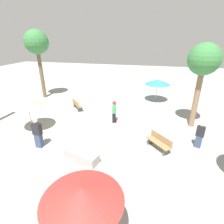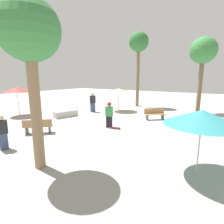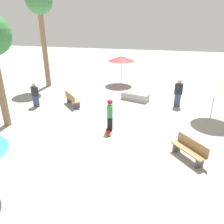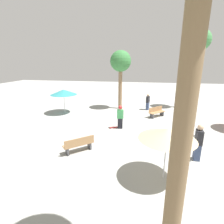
{
  "view_description": "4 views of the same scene",
  "coord_description": "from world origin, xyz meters",
  "px_view_note": "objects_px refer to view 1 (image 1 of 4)",
  "views": [
    {
      "loc": [
        10.64,
        3.31,
        5.91
      ],
      "look_at": [
        -0.54,
        0.56,
        0.95
      ],
      "focal_mm": 28.0,
      "sensor_mm": 36.0,
      "label": 1
    },
    {
      "loc": [
        -6.98,
        9.63,
        3.18
      ],
      "look_at": [
        -0.71,
        0.05,
        0.91
      ],
      "focal_mm": 28.0,
      "sensor_mm": 36.0,
      "label": 2
    },
    {
      "loc": [
        -10.61,
        -1.83,
        5.36
      ],
      "look_at": [
        -0.43,
        0.63,
        0.81
      ],
      "focal_mm": 35.0,
      "sensor_mm": 36.0,
      "label": 3
    },
    {
      "loc": [
        0.61,
        -10.97,
        4.59
      ],
      "look_at": [
        -1.38,
        0.2,
        1.31
      ],
      "focal_mm": 28.0,
      "sensor_mm": 36.0,
      "label": 4
    }
  ],
  "objects_px": {
    "skateboard": "(115,119)",
    "bystander_far": "(200,135)",
    "shade_umbrella_tan": "(27,103)",
    "bystander_watching": "(38,133)",
    "bench_far": "(77,105)",
    "palm_tree_right": "(37,44)",
    "shade_umbrella_red": "(82,194)",
    "palm_tree_center_left": "(204,62)",
    "shade_umbrella_teal": "(157,82)",
    "bench_near": "(159,142)",
    "concrete_ledge": "(81,156)",
    "skater_main": "(114,111)"
  },
  "relations": [
    {
      "from": "shade_umbrella_red",
      "to": "palm_tree_center_left",
      "type": "bearing_deg",
      "value": 154.51
    },
    {
      "from": "shade_umbrella_teal",
      "to": "bench_near",
      "type": "bearing_deg",
      "value": 1.95
    },
    {
      "from": "bench_far",
      "to": "palm_tree_right",
      "type": "xyz_separation_m",
      "value": [
        -2.37,
        -4.79,
        4.89
      ]
    },
    {
      "from": "bench_far",
      "to": "shade_umbrella_tan",
      "type": "height_order",
      "value": "shade_umbrella_tan"
    },
    {
      "from": "bystander_far",
      "to": "skater_main",
      "type": "bearing_deg",
      "value": -178.35
    },
    {
      "from": "skater_main",
      "to": "bystander_far",
      "type": "bearing_deg",
      "value": -119.33
    },
    {
      "from": "concrete_ledge",
      "to": "palm_tree_center_left",
      "type": "xyz_separation_m",
      "value": [
        -5.48,
        6.18,
        4.22
      ]
    },
    {
      "from": "concrete_ledge",
      "to": "palm_tree_center_left",
      "type": "relative_size",
      "value": 0.35
    },
    {
      "from": "bystander_watching",
      "to": "bench_near",
      "type": "bearing_deg",
      "value": 16.27
    },
    {
      "from": "bench_near",
      "to": "bystander_watching",
      "type": "height_order",
      "value": "bystander_watching"
    },
    {
      "from": "bench_near",
      "to": "concrete_ledge",
      "type": "bearing_deg",
      "value": 73.07
    },
    {
      "from": "shade_umbrella_red",
      "to": "concrete_ledge",
      "type": "bearing_deg",
      "value": -154.78
    },
    {
      "from": "bench_far",
      "to": "shade_umbrella_tan",
      "type": "distance_m",
      "value": 4.67
    },
    {
      "from": "bench_far",
      "to": "palm_tree_center_left",
      "type": "distance_m",
      "value": 10.18
    },
    {
      "from": "bench_far",
      "to": "bystander_far",
      "type": "height_order",
      "value": "bystander_far"
    },
    {
      "from": "skater_main",
      "to": "bystander_watching",
      "type": "height_order",
      "value": "bystander_watching"
    },
    {
      "from": "bench_near",
      "to": "bystander_far",
      "type": "bearing_deg",
      "value": -115.94
    },
    {
      "from": "shade_umbrella_tan",
      "to": "bystander_far",
      "type": "bearing_deg",
      "value": 92.47
    },
    {
      "from": "bystander_watching",
      "to": "bystander_far",
      "type": "height_order",
      "value": "bystander_watching"
    },
    {
      "from": "bench_far",
      "to": "palm_tree_center_left",
      "type": "bearing_deg",
      "value": 42.85
    },
    {
      "from": "bench_near",
      "to": "bench_far",
      "type": "bearing_deg",
      "value": 13.61
    },
    {
      "from": "palm_tree_right",
      "to": "skater_main",
      "type": "bearing_deg",
      "value": 64.64
    },
    {
      "from": "skateboard",
      "to": "bystander_far",
      "type": "height_order",
      "value": "bystander_far"
    },
    {
      "from": "concrete_ledge",
      "to": "bystander_far",
      "type": "xyz_separation_m",
      "value": [
        -2.73,
        6.1,
        0.53
      ]
    },
    {
      "from": "concrete_ledge",
      "to": "shade_umbrella_teal",
      "type": "height_order",
      "value": "shade_umbrella_teal"
    },
    {
      "from": "concrete_ledge",
      "to": "palm_tree_center_left",
      "type": "height_order",
      "value": "palm_tree_center_left"
    },
    {
      "from": "palm_tree_right",
      "to": "bystander_watching",
      "type": "xyz_separation_m",
      "value": [
        8.24,
        5.08,
        -4.41
      ]
    },
    {
      "from": "shade_umbrella_teal",
      "to": "bystander_far",
      "type": "bearing_deg",
      "value": 18.27
    },
    {
      "from": "palm_tree_center_left",
      "to": "palm_tree_right",
      "type": "height_order",
      "value": "palm_tree_right"
    },
    {
      "from": "concrete_ledge",
      "to": "bench_far",
      "type": "bearing_deg",
      "value": -154.12
    },
    {
      "from": "bench_near",
      "to": "shade_umbrella_red",
      "type": "relative_size",
      "value": 0.61
    },
    {
      "from": "bench_near",
      "to": "shade_umbrella_teal",
      "type": "xyz_separation_m",
      "value": [
        -8.28,
        -0.28,
        1.53
      ]
    },
    {
      "from": "palm_tree_right",
      "to": "bystander_watching",
      "type": "height_order",
      "value": "palm_tree_right"
    },
    {
      "from": "shade_umbrella_teal",
      "to": "palm_tree_right",
      "type": "height_order",
      "value": "palm_tree_right"
    },
    {
      "from": "skateboard",
      "to": "shade_umbrella_tan",
      "type": "height_order",
      "value": "shade_umbrella_tan"
    },
    {
      "from": "bench_far",
      "to": "shade_umbrella_tan",
      "type": "relative_size",
      "value": 0.68
    },
    {
      "from": "shade_umbrella_tan",
      "to": "bystander_watching",
      "type": "distance_m",
      "value": 2.69
    },
    {
      "from": "shade_umbrella_red",
      "to": "palm_tree_center_left",
      "type": "relative_size",
      "value": 0.42
    },
    {
      "from": "shade_umbrella_tan",
      "to": "concrete_ledge",
      "type": "bearing_deg",
      "value": 63.77
    },
    {
      "from": "skater_main",
      "to": "concrete_ledge",
      "type": "bearing_deg",
      "value": 163.21
    },
    {
      "from": "shade_umbrella_teal",
      "to": "palm_tree_center_left",
      "type": "bearing_deg",
      "value": 28.15
    },
    {
      "from": "concrete_ledge",
      "to": "bench_near",
      "type": "relative_size",
      "value": 1.37
    },
    {
      "from": "skateboard",
      "to": "concrete_ledge",
      "type": "xyz_separation_m",
      "value": [
        5.1,
        -0.64,
        0.2
      ]
    },
    {
      "from": "bystander_far",
      "to": "bench_far",
      "type": "bearing_deg",
      "value": -179.97
    },
    {
      "from": "bench_near",
      "to": "bystander_watching",
      "type": "xyz_separation_m",
      "value": [
        1.45,
        -6.71,
        0.48
      ]
    },
    {
      "from": "bystander_watching",
      "to": "skater_main",
      "type": "bearing_deg",
      "value": 54.49
    },
    {
      "from": "skateboard",
      "to": "shade_umbrella_red",
      "type": "height_order",
      "value": "shade_umbrella_red"
    },
    {
      "from": "palm_tree_center_left",
      "to": "bystander_far",
      "type": "bearing_deg",
      "value": -1.62
    },
    {
      "from": "skateboard",
      "to": "shade_umbrella_tan",
      "type": "bearing_deg",
      "value": 97.31
    },
    {
      "from": "concrete_ledge",
      "to": "palm_tree_center_left",
      "type": "bearing_deg",
      "value": 131.55
    }
  ]
}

